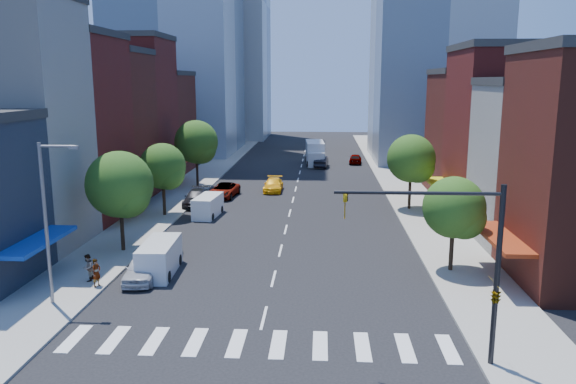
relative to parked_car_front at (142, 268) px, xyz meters
name	(u,v)px	position (x,y,z in m)	size (l,w,h in m)	color
ground	(264,318)	(8.22, -5.25, -0.79)	(220.00, 220.00, 0.00)	black
sidewalk_left	(197,181)	(-4.28, 34.75, -0.71)	(5.00, 120.00, 0.15)	gray
sidewalk_right	(400,183)	(20.72, 34.75, -0.71)	(5.00, 120.00, 0.15)	gray
crosswalk	(257,344)	(8.22, -8.25, -0.78)	(19.00, 3.00, 0.01)	silver
bldg_left_2	(50,131)	(-12.78, 15.25, 7.21)	(12.00, 9.00, 16.00)	maroon
bldg_left_3	(90,128)	(-12.78, 23.75, 6.71)	(12.00, 8.00, 15.00)	#562015
bldg_left_4	(119,114)	(-12.78, 32.25, 7.71)	(12.00, 9.00, 17.00)	maroon
bldg_left_5	(145,125)	(-12.78, 41.75, 5.71)	(12.00, 10.00, 13.00)	#562015
bldg_right_1	(562,167)	(29.22, 9.75, 5.21)	(12.00, 8.00, 12.00)	beige
bldg_right_2	(522,135)	(29.22, 18.75, 6.71)	(12.00, 10.00, 15.00)	maroon
bldg_right_3	(489,136)	(29.22, 28.75, 5.71)	(12.00, 10.00, 13.00)	#562015
tower_far_w	(224,5)	(-9.78, 89.75, 27.21)	(18.00, 18.00, 56.00)	#9EA5AD
traffic_signal	(484,276)	(18.16, -9.75, 3.37)	(7.24, 2.24, 8.00)	black
streetlight	(48,214)	(-3.59, -4.25, 4.49)	(2.25, 0.25, 9.00)	slate
tree_left_near	(121,187)	(-3.13, 5.67, 4.08)	(4.80, 4.80, 7.30)	black
tree_left_mid	(164,168)	(-3.13, 16.67, 3.74)	(4.20, 4.20, 6.65)	black
tree_left_far	(197,144)	(-3.13, 30.67, 4.41)	(5.00, 5.00, 7.75)	black
tree_right_near	(456,210)	(19.87, 2.67, 3.40)	(4.00, 4.00, 6.20)	black
tree_right_far	(413,160)	(19.87, 20.67, 4.08)	(4.60, 4.60, 7.20)	black
parked_car_front	(142,268)	(0.00, 0.00, 0.00)	(1.86, 4.64, 1.58)	silver
parked_car_second	(167,251)	(0.47, 3.97, -0.10)	(1.46, 4.19, 1.38)	black
parked_car_third	(224,190)	(0.72, 25.62, -0.03)	(2.52, 5.46, 1.52)	#999999
parked_car_rear	(197,198)	(-1.28, 21.38, 0.01)	(2.23, 5.48, 1.59)	black
cargo_van_near	(159,258)	(0.72, 1.24, 0.25)	(2.21, 5.03, 2.11)	silver
cargo_van_far	(208,206)	(0.70, 16.98, 0.16)	(2.22, 4.67, 1.93)	white
taxi	(273,185)	(5.73, 29.30, -0.06)	(2.04, 5.01, 1.45)	#FBB20D
traffic_car_oncoming	(321,162)	(11.12, 47.55, 0.04)	(1.75, 5.01, 1.65)	black
traffic_car_far	(355,159)	(16.27, 51.33, -0.04)	(1.78, 4.42, 1.50)	#999999
box_truck	(315,154)	(10.19, 50.21, 0.82)	(3.03, 8.58, 3.40)	silver
pedestrian_near	(96,273)	(-2.28, -1.61, 0.22)	(0.63, 0.41, 1.71)	#999999
pedestrian_far	(88,268)	(-3.18, -0.75, 0.21)	(0.83, 0.65, 1.70)	#999999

